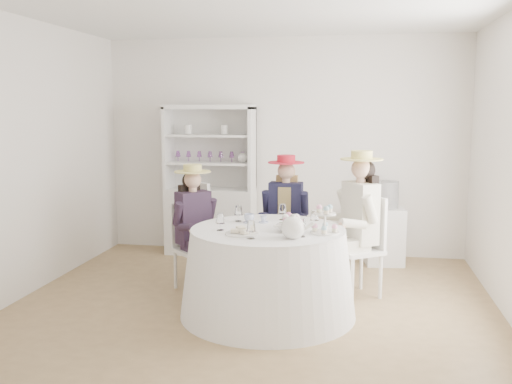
# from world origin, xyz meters

# --- Properties ---
(ground) EXTENTS (4.50, 4.50, 0.00)m
(ground) POSITION_xyz_m (0.00, 0.00, 0.00)
(ground) COLOR olive
(ground) RESTS_ON ground
(ceiling) EXTENTS (4.50, 4.50, 0.00)m
(ceiling) POSITION_xyz_m (0.00, 0.00, 2.70)
(ceiling) COLOR white
(ceiling) RESTS_ON wall_back
(wall_back) EXTENTS (4.50, 0.00, 4.50)m
(wall_back) POSITION_xyz_m (0.00, 2.00, 1.35)
(wall_back) COLOR white
(wall_back) RESTS_ON ground
(wall_front) EXTENTS (4.50, 0.00, 4.50)m
(wall_front) POSITION_xyz_m (0.00, -2.00, 1.35)
(wall_front) COLOR white
(wall_front) RESTS_ON ground
(wall_left) EXTENTS (0.00, 4.50, 4.50)m
(wall_left) POSITION_xyz_m (-2.25, 0.00, 1.35)
(wall_left) COLOR white
(wall_left) RESTS_ON ground
(tea_table) EXTENTS (1.56, 1.56, 0.78)m
(tea_table) POSITION_xyz_m (0.17, -0.26, 0.39)
(tea_table) COLOR white
(tea_table) RESTS_ON ground
(hutch) EXTENTS (1.13, 0.47, 1.87)m
(hutch) POSITION_xyz_m (-0.88, 1.77, 0.67)
(hutch) COLOR silver
(hutch) RESTS_ON ground
(side_table) EXTENTS (0.49, 0.49, 0.67)m
(side_table) POSITION_xyz_m (1.26, 1.65, 0.34)
(side_table) COLOR silver
(side_table) RESTS_ON ground
(hatbox) EXTENTS (0.39, 0.39, 0.31)m
(hatbox) POSITION_xyz_m (1.26, 1.65, 0.83)
(hatbox) COLOR black
(hatbox) RESTS_ON side_table
(guest_left) EXTENTS (0.54, 0.54, 1.28)m
(guest_left) POSITION_xyz_m (-0.66, 0.30, 0.72)
(guest_left) COLOR silver
(guest_left) RESTS_ON ground
(guest_mid) EXTENTS (0.49, 0.51, 1.35)m
(guest_mid) POSITION_xyz_m (0.20, 0.75, 0.76)
(guest_mid) COLOR silver
(guest_mid) RESTS_ON ground
(guest_right) EXTENTS (0.61, 0.58, 1.43)m
(guest_right) POSITION_xyz_m (0.95, 0.38, 0.81)
(guest_right) COLOR silver
(guest_right) RESTS_ON ground
(spare_chair) EXTENTS (0.61, 0.61, 1.06)m
(spare_chair) POSITION_xyz_m (-0.66, 0.76, 0.57)
(spare_chair) COLOR silver
(spare_chair) RESTS_ON ground
(teacup_a) EXTENTS (0.12, 0.12, 0.07)m
(teacup_a) POSITION_xyz_m (-0.04, -0.05, 0.82)
(teacup_a) COLOR white
(teacup_a) RESTS_ON tea_table
(teacup_b) EXTENTS (0.08, 0.08, 0.06)m
(teacup_b) POSITION_xyz_m (0.09, -0.02, 0.81)
(teacup_b) COLOR white
(teacup_b) RESTS_ON tea_table
(teacup_c) EXTENTS (0.09, 0.09, 0.07)m
(teacup_c) POSITION_xyz_m (0.43, -0.14, 0.82)
(teacup_c) COLOR white
(teacup_c) RESTS_ON tea_table
(flower_bowl) EXTENTS (0.22, 0.22, 0.05)m
(flower_bowl) POSITION_xyz_m (0.36, -0.36, 0.81)
(flower_bowl) COLOR white
(flower_bowl) RESTS_ON tea_table
(flower_arrangement) EXTENTS (0.16, 0.17, 0.06)m
(flower_arrangement) POSITION_xyz_m (0.37, -0.28, 0.86)
(flower_arrangement) COLOR #D66B95
(flower_arrangement) RESTS_ON tea_table
(table_teapot) EXTENTS (0.27, 0.20, 0.21)m
(table_teapot) POSITION_xyz_m (0.43, -0.60, 0.87)
(table_teapot) COLOR white
(table_teapot) RESTS_ON tea_table
(sandwich_plate) EXTENTS (0.28, 0.28, 0.06)m
(sandwich_plate) POSITION_xyz_m (-0.01, -0.53, 0.80)
(sandwich_plate) COLOR white
(sandwich_plate) RESTS_ON tea_table
(cupcake_stand) EXTENTS (0.25, 0.25, 0.23)m
(cupcake_stand) POSITION_xyz_m (0.67, -0.36, 0.87)
(cupcake_stand) COLOR white
(cupcake_stand) RESTS_ON tea_table
(stemware_set) EXTENTS (0.87, 0.91, 0.15)m
(stemware_set) POSITION_xyz_m (0.17, -0.26, 0.86)
(stemware_set) COLOR white
(stemware_set) RESTS_ON tea_table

